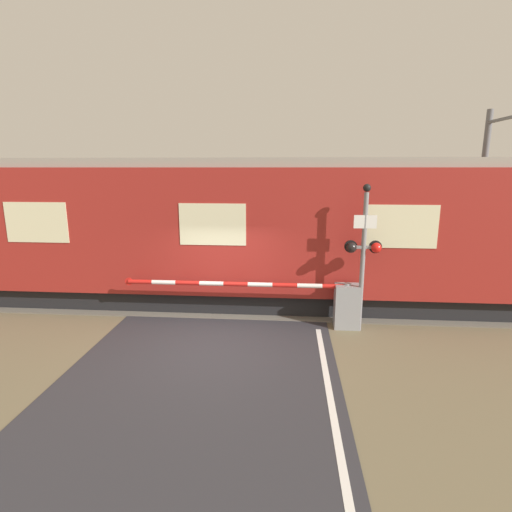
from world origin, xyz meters
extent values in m
plane|color=#6B6047|center=(0.00, 0.00, 0.00)|extent=(80.00, 80.00, 0.00)
cube|color=#666056|center=(0.00, 3.10, 0.01)|extent=(36.00, 3.20, 0.03)
cube|color=#595451|center=(0.00, 2.38, 0.08)|extent=(36.00, 0.08, 0.10)
cube|color=#595451|center=(0.00, 3.82, 0.08)|extent=(36.00, 0.08, 0.10)
cube|color=black|center=(-0.29, 3.10, 0.30)|extent=(15.76, 2.50, 0.60)
cube|color=maroon|center=(-0.29, 3.10, 2.27)|extent=(17.13, 2.94, 3.34)
cube|color=gray|center=(-0.29, 3.10, 4.06)|extent=(16.78, 2.71, 0.24)
cube|color=beige|center=(4.42, 1.61, 2.52)|extent=(1.71, 0.02, 1.07)
cube|color=beige|center=(-0.29, 1.61, 2.52)|extent=(1.71, 0.02, 1.07)
cube|color=beige|center=(-5.00, 1.61, 2.52)|extent=(1.71, 0.02, 1.07)
cube|color=gray|center=(3.11, 1.25, 0.56)|extent=(0.60, 0.44, 1.11)
cylinder|color=gray|center=(3.11, 1.25, 1.07)|extent=(0.16, 0.16, 0.18)
cylinder|color=red|center=(2.81, 1.25, 1.07)|extent=(0.62, 0.11, 0.11)
cylinder|color=white|center=(2.19, 1.25, 1.07)|extent=(0.62, 0.11, 0.11)
cylinder|color=red|center=(1.57, 1.25, 1.07)|extent=(0.62, 0.11, 0.11)
cylinder|color=white|center=(0.95, 1.25, 1.07)|extent=(0.62, 0.11, 0.11)
cylinder|color=red|center=(0.34, 1.25, 1.07)|extent=(0.62, 0.11, 0.11)
cylinder|color=white|center=(-0.28, 1.25, 1.07)|extent=(0.62, 0.11, 0.11)
cylinder|color=red|center=(-0.90, 1.25, 1.07)|extent=(0.62, 0.11, 0.11)
cylinder|color=white|center=(-1.52, 1.25, 1.07)|extent=(0.62, 0.11, 0.11)
cylinder|color=red|center=(-2.13, 1.25, 1.07)|extent=(0.62, 0.11, 0.11)
cylinder|color=red|center=(-2.44, 1.25, 1.07)|extent=(0.20, 0.02, 0.20)
cylinder|color=gray|center=(3.41, 1.09, 1.69)|extent=(0.11, 0.11, 3.38)
cube|color=gray|center=(3.41, 1.09, 2.10)|extent=(0.69, 0.07, 0.07)
sphere|color=black|center=(3.13, 1.04, 2.10)|extent=(0.24, 0.24, 0.24)
sphere|color=red|center=(3.70, 1.04, 2.10)|extent=(0.24, 0.24, 0.24)
cylinder|color=black|center=(3.13, 1.15, 2.10)|extent=(0.30, 0.06, 0.30)
cylinder|color=black|center=(3.70, 1.15, 2.10)|extent=(0.30, 0.06, 0.30)
cube|color=white|center=(3.41, 1.05, 2.70)|extent=(0.53, 0.02, 0.31)
sphere|color=black|center=(3.41, 1.09, 3.48)|extent=(0.18, 0.18, 0.18)
cylinder|color=slate|center=(8.00, 5.68, 2.88)|extent=(0.20, 0.20, 5.76)
cube|color=slate|center=(8.00, 4.78, 5.36)|extent=(0.10, 1.80, 0.08)
camera|label=1|loc=(1.64, -8.33, 3.92)|focal=28.00mm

